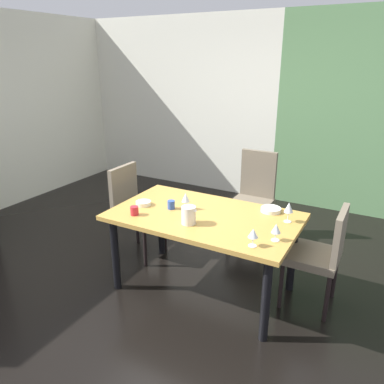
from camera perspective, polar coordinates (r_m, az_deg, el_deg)
The scene contains 15 objects.
ground_plane at distance 3.79m, azimuth -4.87°, elevation -13.47°, with size 6.23×5.61×0.02m, color black.
back_panel_interior at distance 6.30m, azimuth -2.22°, elevation 13.26°, with size 3.37×0.10×2.67m, color silver.
dining_table at distance 3.34m, azimuth 1.85°, elevation -4.87°, with size 1.63×0.97×0.76m.
chair_head_far at distance 4.41m, azimuth 9.45°, elevation -0.15°, with size 0.44×0.45×1.05m.
chair_left_far at distance 4.08m, azimuth -8.92°, elevation -2.19°, with size 0.45×0.44×0.99m.
chair_right_far at distance 3.36m, azimuth 19.11°, elevation -8.54°, with size 0.44×0.44×0.92m.
wine_glass_north at distance 2.88m, azimuth 12.70°, elevation -5.50°, with size 0.07×0.07×0.14m.
wine_glass_south at distance 3.22m, azimuth 14.53°, elevation -2.36°, with size 0.08×0.08×0.17m.
wine_glass_center at distance 2.77m, azimuth 9.31°, elevation -6.27°, with size 0.08×0.08×0.14m.
wine_glass_west at distance 3.37m, azimuth -0.97°, elevation -0.89°, with size 0.07×0.07×0.16m.
serving_bowl_left at distance 3.43m, azimuth 11.93°, elevation -2.65°, with size 0.18×0.18×0.04m, color silver.
serving_bowl_east at distance 3.53m, azimuth -7.43°, elevation -1.71°, with size 0.14×0.14×0.04m, color #EEE9CD.
cup_rear at distance 3.41m, azimuth -3.20°, elevation -1.95°, with size 0.07×0.07×0.08m, color #2B4A99.
cup_near_shelf at distance 3.32m, azimuth -8.77°, elevation -2.83°, with size 0.07×0.07×0.08m, color red.
pitcher_corner at distance 3.10m, azimuth -0.50°, elevation -3.53°, with size 0.14×0.12×0.15m.
Camera 1 is at (1.79, -2.61, 2.07)m, focal length 35.00 mm.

